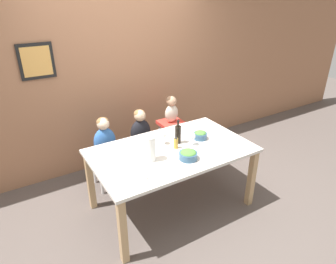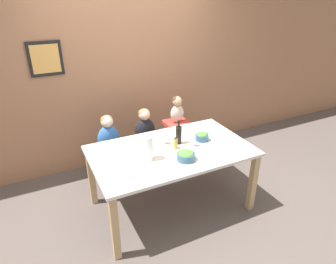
{
  "view_description": "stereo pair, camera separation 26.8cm",
  "coord_description": "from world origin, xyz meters",
  "px_view_note": "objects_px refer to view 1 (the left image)",
  "views": [
    {
      "loc": [
        -1.54,
        -2.44,
        2.39
      ],
      "look_at": [
        0.0,
        0.08,
        0.95
      ],
      "focal_mm": 32.0,
      "sensor_mm": 36.0,
      "label": 1
    },
    {
      "loc": [
        -1.3,
        -2.57,
        2.39
      ],
      "look_at": [
        0.0,
        0.08,
        0.95
      ],
      "focal_mm": 32.0,
      "sensor_mm": 36.0,
      "label": 2
    }
  ],
  "objects_px": {
    "chair_far_center": "(141,149)",
    "person_baby_right": "(171,108)",
    "chair_far_left": "(107,159)",
    "person_child_center": "(140,128)",
    "wine_glass_near": "(192,136)",
    "dinner_plate_back_left": "(125,146)",
    "wine_bottle": "(178,134)",
    "person_child_left": "(104,137)",
    "wine_glass_far": "(163,136)",
    "dinner_plate_front_left": "(136,176)",
    "chair_right_highchair": "(171,132)",
    "paper_towel_roll": "(150,149)",
    "salad_bowl_large": "(188,155)",
    "salad_bowl_small": "(200,135)"
  },
  "relations": [
    {
      "from": "chair_far_center",
      "to": "person_baby_right",
      "type": "xyz_separation_m",
      "value": [
        0.48,
        0.0,
        0.51
      ]
    },
    {
      "from": "chair_far_left",
      "to": "person_child_center",
      "type": "xyz_separation_m",
      "value": [
        0.5,
        0.0,
        0.32
      ]
    },
    {
      "from": "chair_far_center",
      "to": "person_baby_right",
      "type": "height_order",
      "value": "person_baby_right"
    },
    {
      "from": "chair_far_center",
      "to": "wine_glass_near",
      "type": "distance_m",
      "value": 0.99
    },
    {
      "from": "dinner_plate_back_left",
      "to": "wine_glass_near",
      "type": "bearing_deg",
      "value": -28.79
    },
    {
      "from": "person_child_center",
      "to": "wine_bottle",
      "type": "bearing_deg",
      "value": -79.03
    },
    {
      "from": "person_child_left",
      "to": "wine_glass_near",
      "type": "height_order",
      "value": "person_child_left"
    },
    {
      "from": "wine_glass_far",
      "to": "dinner_plate_front_left",
      "type": "relative_size",
      "value": 0.67
    },
    {
      "from": "person_child_center",
      "to": "dinner_plate_front_left",
      "type": "relative_size",
      "value": 2.15
    },
    {
      "from": "chair_far_center",
      "to": "wine_bottle",
      "type": "xyz_separation_m",
      "value": [
        0.13,
        -0.69,
        0.49
      ]
    },
    {
      "from": "chair_far_left",
      "to": "wine_glass_far",
      "type": "bearing_deg",
      "value": -53.37
    },
    {
      "from": "person_child_left",
      "to": "person_baby_right",
      "type": "xyz_separation_m",
      "value": [
        0.98,
        0.0,
        0.18
      ]
    },
    {
      "from": "dinner_plate_front_left",
      "to": "chair_far_left",
      "type": "bearing_deg",
      "value": 86.09
    },
    {
      "from": "chair_right_highchair",
      "to": "wine_bottle",
      "type": "height_order",
      "value": "wine_bottle"
    },
    {
      "from": "paper_towel_roll",
      "to": "wine_glass_near",
      "type": "height_order",
      "value": "paper_towel_roll"
    },
    {
      "from": "chair_far_center",
      "to": "salad_bowl_large",
      "type": "bearing_deg",
      "value": -88.26
    },
    {
      "from": "chair_right_highchair",
      "to": "paper_towel_roll",
      "type": "height_order",
      "value": "paper_towel_roll"
    },
    {
      "from": "wine_glass_near",
      "to": "salad_bowl_small",
      "type": "xyz_separation_m",
      "value": [
        0.17,
        0.08,
        -0.06
      ]
    },
    {
      "from": "chair_far_center",
      "to": "dinner_plate_back_left",
      "type": "height_order",
      "value": "dinner_plate_back_left"
    },
    {
      "from": "wine_bottle",
      "to": "salad_bowl_large",
      "type": "relative_size",
      "value": 1.48
    },
    {
      "from": "person_baby_right",
      "to": "paper_towel_roll",
      "type": "xyz_separation_m",
      "value": [
        -0.8,
        -0.87,
        0.01
      ]
    },
    {
      "from": "wine_bottle",
      "to": "salad_bowl_small",
      "type": "relative_size",
      "value": 1.8
    },
    {
      "from": "chair_right_highchair",
      "to": "wine_glass_far",
      "type": "distance_m",
      "value": 0.88
    },
    {
      "from": "chair_right_highchair",
      "to": "wine_glass_near",
      "type": "height_order",
      "value": "wine_glass_near"
    },
    {
      "from": "person_child_center",
      "to": "dinner_plate_front_left",
      "type": "bearing_deg",
      "value": -118.28
    },
    {
      "from": "salad_bowl_large",
      "to": "paper_towel_roll",
      "type": "bearing_deg",
      "value": 152.18
    },
    {
      "from": "person_child_center",
      "to": "dinner_plate_front_left",
      "type": "xyz_separation_m",
      "value": [
        -0.57,
        -1.06,
        0.06
      ]
    },
    {
      "from": "salad_bowl_large",
      "to": "chair_far_center",
      "type": "bearing_deg",
      "value": 91.74
    },
    {
      "from": "person_baby_right",
      "to": "wine_bottle",
      "type": "distance_m",
      "value": 0.78
    },
    {
      "from": "chair_far_center",
      "to": "wine_glass_near",
      "type": "xyz_separation_m",
      "value": [
        0.24,
        -0.82,
        0.49
      ]
    },
    {
      "from": "chair_far_left",
      "to": "salad_bowl_small",
      "type": "relative_size",
      "value": 2.98
    },
    {
      "from": "chair_far_left",
      "to": "person_child_left",
      "type": "xyz_separation_m",
      "value": [
        0.0,
        0.0,
        0.32
      ]
    },
    {
      "from": "chair_right_highchair",
      "to": "person_child_center",
      "type": "distance_m",
      "value": 0.52
    },
    {
      "from": "dinner_plate_front_left",
      "to": "dinner_plate_back_left",
      "type": "xyz_separation_m",
      "value": [
        0.15,
        0.6,
        0.0
      ]
    },
    {
      "from": "chair_far_center",
      "to": "wine_glass_far",
      "type": "xyz_separation_m",
      "value": [
        -0.03,
        -0.63,
        0.49
      ]
    },
    {
      "from": "person_child_left",
      "to": "salad_bowl_large",
      "type": "height_order",
      "value": "person_child_left"
    },
    {
      "from": "chair_far_center",
      "to": "dinner_plate_front_left",
      "type": "distance_m",
      "value": 1.26
    },
    {
      "from": "wine_bottle",
      "to": "salad_bowl_large",
      "type": "distance_m",
      "value": 0.38
    },
    {
      "from": "chair_far_left",
      "to": "dinner_plate_front_left",
      "type": "bearing_deg",
      "value": -93.91
    },
    {
      "from": "dinner_plate_front_left",
      "to": "person_baby_right",
      "type": "bearing_deg",
      "value": 45.19
    },
    {
      "from": "chair_far_left",
      "to": "salad_bowl_large",
      "type": "relative_size",
      "value": 2.45
    },
    {
      "from": "paper_towel_roll",
      "to": "dinner_plate_front_left",
      "type": "distance_m",
      "value": 0.34
    },
    {
      "from": "chair_far_center",
      "to": "salad_bowl_large",
      "type": "xyz_separation_m",
      "value": [
        0.03,
        -1.05,
        0.43
      ]
    },
    {
      "from": "chair_far_left",
      "to": "paper_towel_roll",
      "type": "bearing_deg",
      "value": -78.14
    },
    {
      "from": "wine_bottle",
      "to": "dinner_plate_front_left",
      "type": "bearing_deg",
      "value": -152.71
    },
    {
      "from": "wine_bottle",
      "to": "dinner_plate_back_left",
      "type": "distance_m",
      "value": 0.62
    },
    {
      "from": "chair_far_center",
      "to": "dinner_plate_front_left",
      "type": "relative_size",
      "value": 2.05
    },
    {
      "from": "chair_right_highchair",
      "to": "salad_bowl_small",
      "type": "height_order",
      "value": "salad_bowl_small"
    },
    {
      "from": "person_child_center",
      "to": "person_baby_right",
      "type": "relative_size",
      "value": 1.33
    },
    {
      "from": "person_child_left",
      "to": "wine_glass_near",
      "type": "distance_m",
      "value": 1.12
    }
  ]
}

